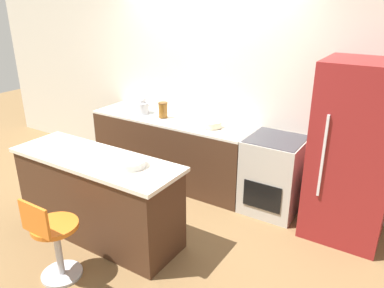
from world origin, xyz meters
TOP-DOWN VIEW (x-y plane):
  - ground_plane at (0.00, 0.00)m, footprint 14.00×14.00m
  - wall_back at (0.00, 0.67)m, footprint 8.00×0.06m
  - back_counter at (-0.33, 0.33)m, footprint 2.21×0.62m
  - kitchen_island at (-0.24, -1.11)m, footprint 1.84×0.62m
  - oven_range at (1.10, 0.33)m, footprint 0.62×0.63m
  - refrigerator at (1.90, 0.29)m, footprint 0.76×0.72m
  - stool_chair at (-0.07, -1.80)m, footprint 0.40×0.40m
  - kettle at (-0.77, 0.29)m, footprint 0.17×0.17m
  - mixing_bowl at (0.30, 0.29)m, footprint 0.24×0.24m
  - canister_jar at (-0.43, 0.29)m, footprint 0.12×0.12m
  - fruit_bowl at (0.20, -1.08)m, footprint 0.30×0.30m

SIDE VIEW (x-z plane):
  - ground_plane at x=0.00m, z-range 0.00..0.00m
  - stool_chair at x=-0.07m, z-range -0.01..0.80m
  - back_counter at x=-0.33m, z-range 0.00..0.88m
  - kitchen_island at x=-0.24m, z-range 0.00..0.88m
  - oven_range at x=1.10m, z-range 0.00..0.89m
  - refrigerator at x=1.90m, z-range 0.00..1.82m
  - fruit_bowl at x=0.20m, z-range 0.88..0.95m
  - mixing_bowl at x=0.30m, z-range 0.89..0.96m
  - kettle at x=-0.77m, z-range 0.87..1.09m
  - canister_jar at x=-0.43m, z-range 0.89..1.09m
  - wall_back at x=0.00m, z-range 0.00..2.60m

